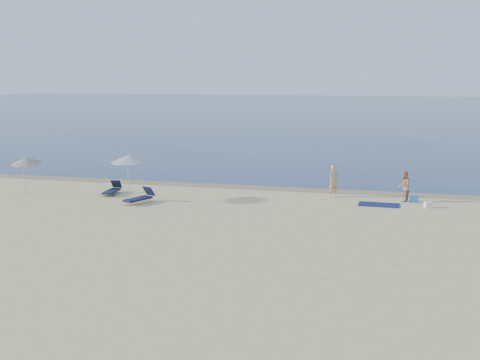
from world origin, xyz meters
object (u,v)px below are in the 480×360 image
object	(u,v)px
person_left	(334,181)
umbrella_near	(130,158)
person_right	(404,186)
blue_cooler	(414,199)

from	to	relation	value
person_left	umbrella_near	distance (m)	10.62
person_right	person_left	bearing A→B (deg)	-86.16
person_right	umbrella_near	size ratio (longest dim) A/B	0.62
person_left	person_right	bearing A→B (deg)	-51.48
person_left	blue_cooler	size ratio (longest dim) A/B	3.86
person_left	person_right	world-z (taller)	person_left
person_left	person_right	xyz separation A→B (m)	(3.56, -0.28, -0.06)
blue_cooler	umbrella_near	world-z (taller)	umbrella_near
blue_cooler	person_left	bearing A→B (deg)	178.23
person_left	blue_cooler	bearing A→B (deg)	-52.04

